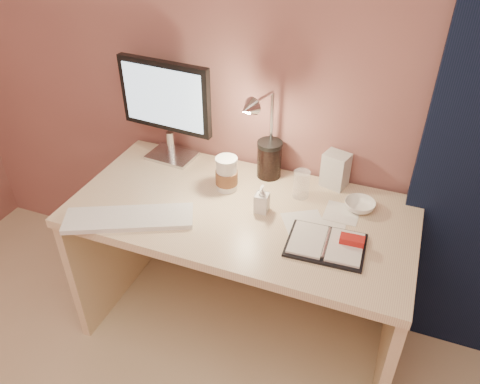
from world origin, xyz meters
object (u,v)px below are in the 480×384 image
(keyboard, at_px, (129,218))
(lotion_bottle, at_px, (262,199))
(bowl, at_px, (360,206))
(desk, at_px, (247,239))
(clear_cup, at_px, (301,184))
(product_box, at_px, (335,170))
(desk_lamp, at_px, (271,132))
(coffee_cup, at_px, (227,175))
(planner, at_px, (328,244))
(monitor, at_px, (167,102))
(dark_jar, at_px, (269,161))

(keyboard, height_order, lotion_bottle, lotion_bottle)
(keyboard, xyz_separation_m, bowl, (0.84, 0.40, 0.01))
(desk, height_order, clear_cup, clear_cup)
(lotion_bottle, relative_size, product_box, 0.77)
(product_box, relative_size, desk_lamp, 0.37)
(coffee_cup, bearing_deg, clear_cup, 11.53)
(planner, xyz_separation_m, coffee_cup, (-0.49, 0.21, 0.06))
(planner, bearing_deg, clear_cup, 120.43)
(coffee_cup, relative_size, desk_lamp, 0.37)
(monitor, distance_m, coffee_cup, 0.44)
(planner, height_order, dark_jar, dark_jar)
(keyboard, height_order, dark_jar, dark_jar)
(monitor, distance_m, lotion_bottle, 0.63)
(clear_cup, distance_m, desk_lamp, 0.25)
(keyboard, height_order, product_box, product_box)
(monitor, height_order, coffee_cup, monitor)
(planner, relative_size, coffee_cup, 1.90)
(keyboard, xyz_separation_m, planner, (0.77, 0.13, 0.00))
(desk, relative_size, clear_cup, 11.58)
(coffee_cup, xyz_separation_m, product_box, (0.43, 0.20, 0.01))
(coffee_cup, relative_size, lotion_bottle, 1.28)
(desk, height_order, bowl, bowl)
(keyboard, relative_size, coffee_cup, 3.25)
(lotion_bottle, height_order, dark_jar, dark_jar)
(planner, bearing_deg, keyboard, -172.95)
(dark_jar, bearing_deg, desk_lamp, -72.13)
(monitor, distance_m, dark_jar, 0.53)
(desk_lamp, bearing_deg, lotion_bottle, -64.77)
(desk, height_order, lotion_bottle, lotion_bottle)
(planner, relative_size, dark_jar, 1.92)
(bowl, distance_m, lotion_bottle, 0.40)
(monitor, relative_size, keyboard, 0.95)
(bowl, bearing_deg, coffee_cup, -173.99)
(keyboard, height_order, bowl, bowl)
(keyboard, bearing_deg, clear_cup, 9.37)
(monitor, distance_m, product_box, 0.80)
(lotion_bottle, bearing_deg, product_box, 51.15)
(keyboard, relative_size, bowl, 4.04)
(keyboard, relative_size, clear_cup, 4.15)
(coffee_cup, xyz_separation_m, lotion_bottle, (0.19, -0.09, -0.01))
(desk, height_order, desk_lamp, desk_lamp)
(lotion_bottle, bearing_deg, monitor, 155.68)
(planner, height_order, clear_cup, clear_cup)
(clear_cup, relative_size, bowl, 0.97)
(planner, relative_size, bowl, 2.37)
(desk, xyz_separation_m, planner, (0.38, -0.17, 0.24))
(lotion_bottle, bearing_deg, desk_lamp, 99.41)
(lotion_bottle, bearing_deg, keyboard, -151.95)
(planner, bearing_deg, dark_jar, 130.51)
(lotion_bottle, distance_m, product_box, 0.37)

